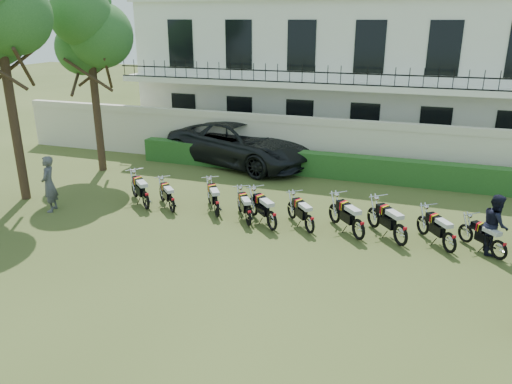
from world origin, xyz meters
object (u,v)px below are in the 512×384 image
motorcycle_1 (172,201)px  inspector (49,184)px  suv (241,143)px  motorcycle_0 (146,196)px  motorcycle_3 (248,213)px  motorcycle_2 (217,204)px  officer_4 (495,224)px  motorcycle_9 (500,245)px  motorcycle_4 (272,216)px  motorcycle_6 (359,224)px  motorcycle_7 (401,230)px  motorcycle_8 (450,238)px  tree_west_near (89,28)px  motorcycle_5 (310,220)px

motorcycle_1 → inspector: bearing=151.5°
motorcycle_1 → suv: (0.08, 6.42, 0.50)m
motorcycle_0 → motorcycle_3: size_ratio=1.01×
motorcycle_0 → inspector: (-3.03, -1.11, 0.45)m
motorcycle_2 → officer_4: bearing=-32.7°
motorcycle_9 → suv: bearing=104.6°
motorcycle_0 → motorcycle_4: bearing=-51.0°
motorcycle_4 → inspector: (-7.67, -0.81, 0.46)m
motorcycle_2 → suv: bearing=69.8°
motorcycle_9 → motorcycle_2: bearing=135.9°
motorcycle_1 → motorcycle_6: bearing=-45.8°
motorcycle_7 → officer_4: officer_4 is taller
motorcycle_8 → inspector: 12.88m
motorcycle_6 → motorcycle_3: bearing=140.2°
motorcycle_3 → motorcycle_8: motorcycle_8 is taller
tree_west_near → officer_4: 16.35m
motorcycle_1 → motorcycle_4: motorcycle_4 is taller
tree_west_near → inspector: tree_west_near is taller
motorcycle_1 → tree_west_near: bearing=101.6°
motorcycle_4 → officer_4: officer_4 is taller
motorcycle_4 → officer_4: (6.32, 0.61, 0.36)m
motorcycle_3 → motorcycle_5: size_ratio=1.06×
suv → inspector: (-4.10, -7.56, 0.01)m
motorcycle_2 → motorcycle_9: size_ratio=1.20×
motorcycle_5 → motorcycle_6: (1.48, 0.01, 0.04)m
suv → motorcycle_5: bearing=-126.6°
motorcycle_3 → inspector: bearing=154.7°
motorcycle_7 → motorcycle_2: bearing=138.2°
motorcycle_0 → motorcycle_8: bearing=-48.3°
motorcycle_2 → motorcycle_9: motorcycle_2 is taller
motorcycle_6 → suv: bearing=92.3°
motorcycle_6 → suv: 9.05m
motorcycle_5 → officer_4: (5.16, 0.44, 0.39)m
motorcycle_3 → motorcycle_2: bearing=131.5°
motorcycle_1 → motorcycle_2: (1.60, 0.12, 0.03)m
motorcycle_7 → motorcycle_8: size_ratio=1.04×
motorcycle_2 → motorcycle_9: bearing=-36.0°
motorcycle_0 → motorcycle_6: size_ratio=0.99×
motorcycle_1 → officer_4: (9.97, 0.28, 0.41)m
motorcycle_1 → motorcycle_3: bearing=-48.9°
motorcycle_5 → motorcycle_9: motorcycle_5 is taller
motorcycle_3 → inspector: inspector is taller
motorcycle_0 → motorcycle_4: size_ratio=1.06×
motorcycle_2 → inspector: size_ratio=0.86×
tree_west_near → suv: (5.33, 2.87, -4.93)m
suv → inspector: 8.60m
motorcycle_7 → officer_4: bearing=-28.6°
motorcycle_0 → motorcycle_8: (9.81, -0.17, -0.04)m
motorcycle_9 → suv: size_ratio=0.20×
motorcycle_6 → motorcycle_9: 3.81m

